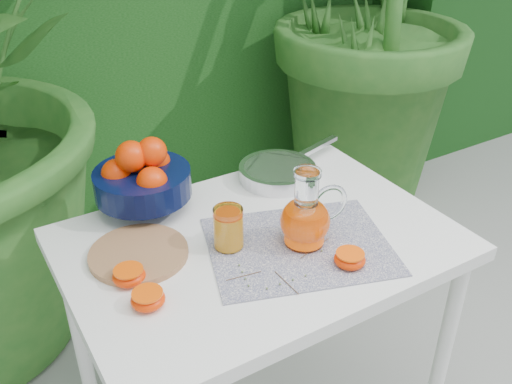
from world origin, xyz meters
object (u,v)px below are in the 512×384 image
white_table (260,263)px  fruit_bowl (142,177)px  juice_pitcher (306,219)px  saute_pan (278,171)px  cutting_board (139,254)px

white_table → fruit_bowl: (-0.20, 0.30, 0.18)m
fruit_bowl → juice_pitcher: bearing=-53.0°
juice_pitcher → saute_pan: size_ratio=0.48×
juice_pitcher → saute_pan: (0.13, 0.33, -0.05)m
cutting_board → saute_pan: saute_pan is taller
cutting_board → fruit_bowl: 0.25m
fruit_bowl → saute_pan: size_ratio=0.66×
white_table → cutting_board: (-0.30, 0.09, 0.09)m
cutting_board → juice_pitcher: 0.43m
cutting_board → fruit_bowl: fruit_bowl is taller
juice_pitcher → saute_pan: 0.35m
saute_pan → cutting_board: bearing=-163.2°
cutting_board → juice_pitcher: juice_pitcher is taller
fruit_bowl → juice_pitcher: (0.29, -0.38, -0.02)m
white_table → saute_pan: saute_pan is taller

